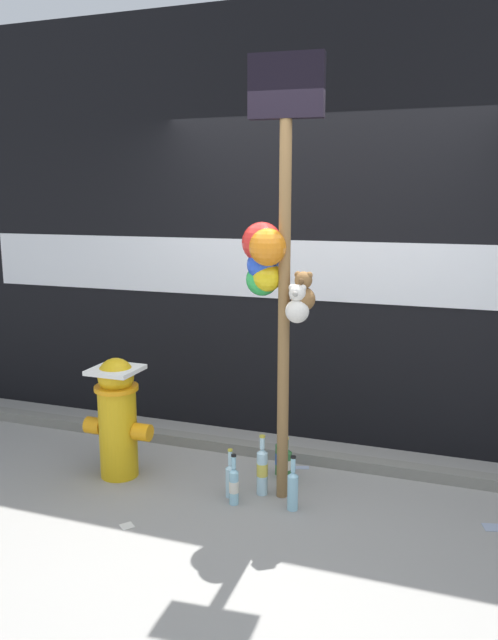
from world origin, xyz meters
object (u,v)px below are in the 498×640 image
bottle_1 (234,485)px  bottle_4 (293,489)px  memorial_post (274,244)px  bottle_5 (286,463)px  bottle_0 (262,470)px  bottle_3 (280,457)px  fire_hydrant (117,415)px  bottle_2 (230,479)px

bottle_1 → bottle_4: bottle_4 is taller
memorial_post → bottle_5: (0.03, 0.22, -1.50)m
bottle_1 → bottle_4: size_ratio=0.94×
bottle_5 → bottle_0: bearing=-109.9°
bottle_0 → bottle_3: size_ratio=1.31×
bottle_1 → bottle_4: (0.37, 0.05, 0.01)m
fire_hydrant → bottle_5: bearing=15.5°
bottle_1 → bottle_2: 0.10m
bottle_2 → bottle_3: bottle_2 is taller
memorial_post → bottle_5: memorial_post is taller
bottle_3 → bottle_2: bearing=-115.5°
bottle_0 → bottle_5: bottle_0 is taller
bottle_4 → bottle_3: bearing=115.9°
memorial_post → fire_hydrant: size_ratio=3.23×
bottle_3 → fire_hydrant: bearing=-159.8°
fire_hydrant → bottle_2: bearing=-2.8°
bottle_4 → bottle_1: bearing=-171.7°
bottle_3 → bottle_5: bearing=-49.1°
bottle_2 → bottle_3: bearing=64.5°
memorial_post → bottle_2: memorial_post is taller
bottle_2 → bottle_3: 0.47m
memorial_post → fire_hydrant: memorial_post is taller
bottle_2 → bottle_5: bearing=52.3°
bottle_1 → bottle_2: size_ratio=1.02×
bottle_0 → bottle_3: 0.33m
bottle_3 → bottle_4: 0.51m
bottle_3 → bottle_5: bottle_5 is taller
bottle_4 → bottle_0: bearing=151.3°
bottle_1 → bottle_5: bottle_1 is taller
bottle_0 → bottle_4: 0.28m
memorial_post → bottle_4: memorial_post is taller
fire_hydrant → bottle_0: (1.02, 0.06, -0.27)m
bottle_3 → bottle_4: bottle_4 is taller
memorial_post → bottle_3: size_ratio=8.80×
memorial_post → bottle_0: size_ratio=6.71×
bottle_5 → bottle_2: bearing=-127.7°
bottle_4 → fire_hydrant: bearing=176.8°
bottle_0 → bottle_5: size_ratio=1.30×
bottle_0 → bottle_1: 0.23m
bottle_1 → memorial_post: bearing=49.0°
bottle_3 → bottle_1: bearing=-106.2°
memorial_post → bottle_2: bearing=-151.5°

